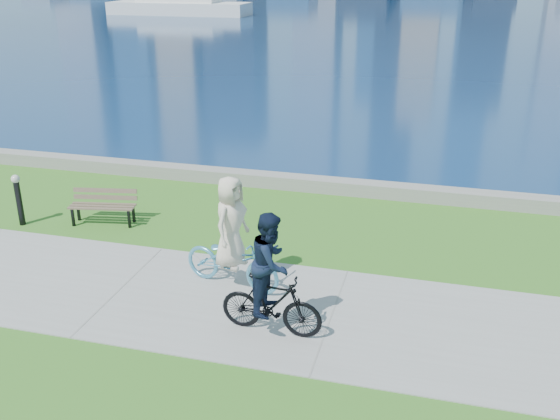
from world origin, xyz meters
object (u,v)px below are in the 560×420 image
Objects in this scene: cyclist_man at (271,284)px; park_bench at (103,203)px; bollard_lamp at (18,196)px; cyclist_woman at (232,247)px.

park_bench is at bearing 58.42° from cyclist_man.
cyclist_woman is at bearing -15.00° from bollard_lamp.
park_bench is 0.75× the size of cyclist_man.
bollard_lamp is at bearing 70.30° from cyclist_man.
bollard_lamp is 0.56× the size of cyclist_woman.
park_bench is at bearing 18.69° from bollard_lamp.
park_bench is at bearing 74.16° from cyclist_woman.
bollard_lamp is at bearing 87.89° from cyclist_woman.
park_bench is 6.15m from cyclist_man.
bollard_lamp is at bearing -171.98° from park_bench.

